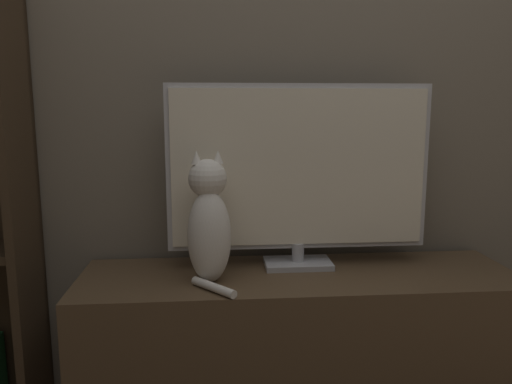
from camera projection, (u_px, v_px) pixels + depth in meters
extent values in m
cube|color=#756B5B|center=(290.00, 59.00, 1.91)|extent=(4.80, 0.05, 2.60)
cube|color=brown|center=(298.00, 343.00, 1.82)|extent=(1.55, 0.45, 0.53)
cube|color=#B7B7BC|center=(298.00, 263.00, 1.85)|extent=(0.25, 0.15, 0.02)
cylinder|color=#B7B7BC|center=(298.00, 252.00, 1.85)|extent=(0.04, 0.04, 0.07)
cube|color=#B7B7BC|center=(299.00, 167.00, 1.80)|extent=(0.95, 0.02, 0.60)
cube|color=silver|center=(299.00, 168.00, 1.79)|extent=(0.92, 0.01, 0.56)
ellipsoid|color=silver|center=(209.00, 237.00, 1.66)|extent=(0.16, 0.15, 0.31)
ellipsoid|color=black|center=(208.00, 238.00, 1.71)|extent=(0.09, 0.05, 0.17)
sphere|color=silver|center=(208.00, 179.00, 1.66)|extent=(0.14, 0.14, 0.13)
cone|color=silver|center=(196.00, 157.00, 1.64)|extent=(0.04, 0.04, 0.04)
cone|color=silver|center=(218.00, 157.00, 1.65)|extent=(0.04, 0.04, 0.04)
cylinder|color=silver|center=(214.00, 287.00, 1.60)|extent=(0.15, 0.16, 0.03)
cube|color=#3D2D1E|center=(19.00, 167.00, 1.73)|extent=(0.03, 0.28, 1.82)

